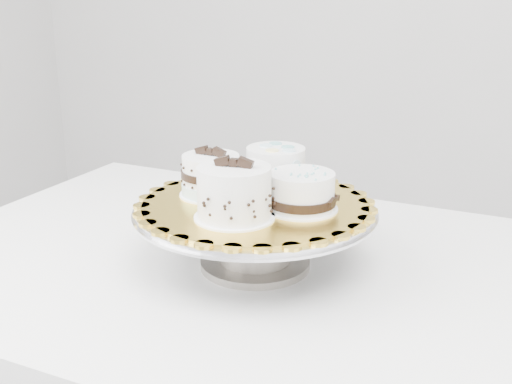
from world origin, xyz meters
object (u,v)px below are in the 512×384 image
at_px(table, 257,304).
at_px(cake_swirl, 234,194).
at_px(cake_stand, 255,225).
at_px(cake_dots, 276,168).
at_px(cake_board, 255,204).
at_px(cake_ribbon, 302,192).
at_px(cake_banded, 211,177).

relative_size(table, cake_swirl, 10.16).
distance_m(cake_stand, cake_swirl, 0.11).
height_order(cake_stand, cake_dots, cake_dots).
xyz_separation_m(cake_board, cake_ribbon, (0.08, -0.00, 0.03)).
bearing_deg(cake_swirl, cake_board, 83.44).
xyz_separation_m(table, cake_dots, (0.01, 0.06, 0.23)).
bearing_deg(table, cake_swirl, -85.77).
distance_m(cake_swirl, cake_ribbon, 0.11).
relative_size(cake_banded, cake_dots, 0.87).
xyz_separation_m(cake_swirl, cake_ribbon, (0.08, 0.07, -0.01)).
distance_m(cake_banded, cake_ribbon, 0.16).
bearing_deg(cake_dots, table, -91.45).
height_order(table, cake_board, cake_board).
distance_m(cake_stand, cake_banded, 0.11).
xyz_separation_m(table, cake_board, (0.00, -0.02, 0.19)).
bearing_deg(cake_dots, cake_stand, -86.69).
bearing_deg(cake_banded, cake_swirl, -41.14).
bearing_deg(cake_ribbon, cake_stand, -178.91).
height_order(cake_stand, cake_swirl, cake_swirl).
bearing_deg(cake_ribbon, cake_swirl, -134.71).
bearing_deg(cake_banded, cake_dots, 44.74).
height_order(cake_board, cake_ribbon, cake_ribbon).
xyz_separation_m(cake_stand, cake_ribbon, (0.08, -0.00, 0.07)).
relative_size(cake_swirl, cake_dots, 1.01).
bearing_deg(cake_ribbon, cake_dots, 135.12).
relative_size(table, cake_dots, 10.23).
xyz_separation_m(cake_banded, cake_ribbon, (0.16, -0.01, -0.00)).
bearing_deg(cake_swirl, cake_stand, 83.44).
bearing_deg(table, cake_board, -75.59).
height_order(table, cake_banded, cake_banded).
distance_m(cake_stand, cake_dots, 0.11).
xyz_separation_m(cake_swirl, cake_dots, (0.01, 0.15, -0.00)).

